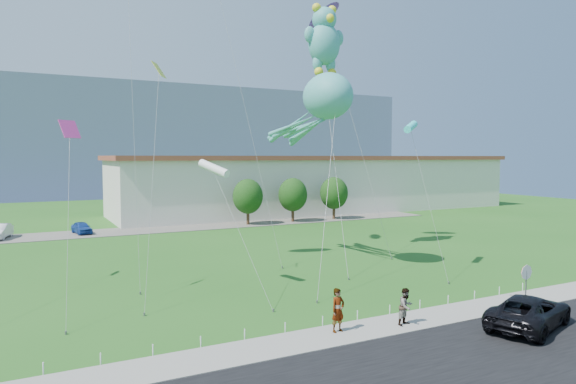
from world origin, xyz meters
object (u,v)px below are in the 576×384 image
Objects in this scene: warehouse at (321,183)px; pedestrian_right at (406,306)px; teddy_bear_kite at (324,39)px; pedestrian_left at (338,310)px; octopus_kite at (319,107)px; parked_car_blue at (82,228)px; stop_sign at (526,277)px; suv at (529,311)px.

pedestrian_right is (-23.51, -47.14, -3.15)m from warehouse.
teddy_bear_kite reaches higher than warehouse.
octopus_kite is (6.10, 11.98, 10.42)m from pedestrian_left.
pedestrian_left is 3.47m from pedestrian_right.
pedestrian_left is 0.55× the size of parked_car_blue.
octopus_kite is (-4.31, 13.69, 9.65)m from stop_sign.
teddy_bear_kite is (1.23, 20.61, 16.82)m from suv.
octopus_kite is at bearing 107.48° from stop_sign.
suv is 5.72m from pedestrian_right.
parked_car_blue is at bearing -165.76° from warehouse.
parked_car_blue is (-15.66, 41.33, -0.15)m from suv.
stop_sign is 2.94m from suv.
warehouse is at bearing 59.47° from teddy_bear_kite.
stop_sign is at bearing -87.45° from teddy_bear_kite.
octopus_kite is (-20.81, -34.52, 7.40)m from warehouse.
pedestrian_right is at bearing -102.07° from octopus_kite.
octopus_kite reaches higher than stop_sign.
warehouse reaches higher than pedestrian_right.
pedestrian_right reaches higher than parked_car_blue.
teddy_bear_kite reaches higher than octopus_kite.
pedestrian_right is at bearing 171.34° from stop_sign.
octopus_kite is at bearing -72.79° from parked_car_blue.
teddy_bear_kite is at bearing 49.92° from pedestrian_left.
warehouse is 35.48m from parked_car_blue.
teddy_bear_kite reaches higher than suv.
suv is 26.63m from teddy_bear_kite.
teddy_bear_kite reaches higher than stop_sign.
stop_sign is 1.25× the size of pedestrian_left.
warehouse is at bearing 58.91° from octopus_kite.
pedestrian_right is 39.92m from parked_car_blue.
pedestrian_right is at bearing -109.19° from teddy_bear_kite.
pedestrian_left is 38.51m from parked_car_blue.
pedestrian_left is at bearing -120.07° from warehouse.
pedestrian_left is at bearing -119.26° from teddy_bear_kite.
suv is at bearing -110.37° from warehouse.
octopus_kite is at bearing -124.18° from teddy_bear_kite.
stop_sign is 24.56m from teddy_bear_kite.
pedestrian_right is at bearing 40.39° from suv.
pedestrian_left is 0.15× the size of octopus_kite.
warehouse is 4.43× the size of octopus_kite.
octopus_kite reaches higher than suv.
warehouse reaches higher than suv.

